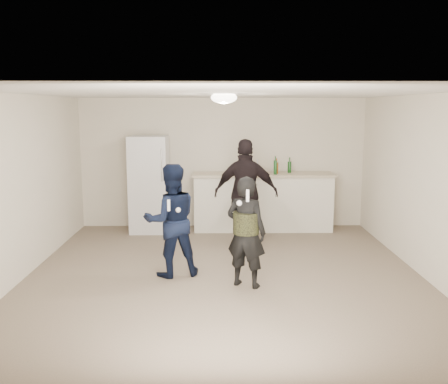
{
  "coord_description": "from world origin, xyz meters",
  "views": [
    {
      "loc": [
        -0.08,
        -6.67,
        2.31
      ],
      "look_at": [
        0.0,
        0.2,
        1.15
      ],
      "focal_mm": 40.0,
      "sensor_mm": 36.0,
      "label": 1
    }
  ],
  "objects_px": {
    "fridge": "(149,184)",
    "man": "(171,220)",
    "woman": "(246,232)",
    "spectator": "(246,193)",
    "counter": "(263,203)",
    "shaker": "(245,169)"
  },
  "relations": [
    {
      "from": "fridge",
      "to": "man",
      "type": "bearing_deg",
      "value": -75.89
    },
    {
      "from": "fridge",
      "to": "woman",
      "type": "relative_size",
      "value": 1.24
    },
    {
      "from": "fridge",
      "to": "woman",
      "type": "xyz_separation_m",
      "value": [
        1.66,
        -3.01,
        -0.17
      ]
    },
    {
      "from": "spectator",
      "to": "man",
      "type": "bearing_deg",
      "value": 59.1
    },
    {
      "from": "man",
      "to": "spectator",
      "type": "relative_size",
      "value": 0.86
    },
    {
      "from": "counter",
      "to": "shaker",
      "type": "bearing_deg",
      "value": 172.44
    },
    {
      "from": "spectator",
      "to": "counter",
      "type": "bearing_deg",
      "value": -102.2
    },
    {
      "from": "shaker",
      "to": "woman",
      "type": "xyz_separation_m",
      "value": [
        -0.14,
        -3.13,
        -0.45
      ]
    },
    {
      "from": "fridge",
      "to": "spectator",
      "type": "xyz_separation_m",
      "value": [
        1.76,
        -1.09,
        0.01
      ]
    },
    {
      "from": "fridge",
      "to": "shaker",
      "type": "relative_size",
      "value": 10.59
    },
    {
      "from": "woman",
      "to": "spectator",
      "type": "relative_size",
      "value": 0.8
    },
    {
      "from": "fridge",
      "to": "spectator",
      "type": "height_order",
      "value": "spectator"
    },
    {
      "from": "shaker",
      "to": "man",
      "type": "xyz_separation_m",
      "value": [
        -1.15,
        -2.68,
        -0.39
      ]
    },
    {
      "from": "shaker",
      "to": "man",
      "type": "distance_m",
      "value": 2.95
    },
    {
      "from": "counter",
      "to": "woman",
      "type": "bearing_deg",
      "value": -99.05
    },
    {
      "from": "fridge",
      "to": "spectator",
      "type": "distance_m",
      "value": 2.07
    },
    {
      "from": "counter",
      "to": "woman",
      "type": "xyz_separation_m",
      "value": [
        -0.49,
        -3.08,
        0.2
      ]
    },
    {
      "from": "counter",
      "to": "spectator",
      "type": "xyz_separation_m",
      "value": [
        -0.39,
        -1.16,
        0.38
      ]
    },
    {
      "from": "fridge",
      "to": "man",
      "type": "relative_size",
      "value": 1.15
    },
    {
      "from": "woman",
      "to": "counter",
      "type": "bearing_deg",
      "value": -74.07
    },
    {
      "from": "fridge",
      "to": "man",
      "type": "distance_m",
      "value": 2.65
    },
    {
      "from": "counter",
      "to": "man",
      "type": "xyz_separation_m",
      "value": [
        -1.5,
        -2.64,
        0.26
      ]
    }
  ]
}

